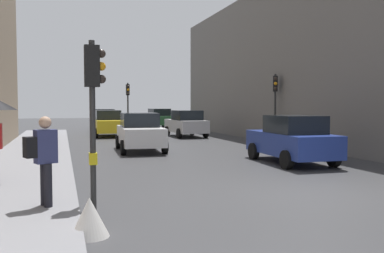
{
  "coord_description": "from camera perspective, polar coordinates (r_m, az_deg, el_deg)",
  "views": [
    {
      "loc": [
        -5.78,
        -8.98,
        2.17
      ],
      "look_at": [
        -0.13,
        9.5,
        1.15
      ],
      "focal_mm": 39.87,
      "sensor_mm": 36.0,
      "label": 1
    }
  ],
  "objects": [
    {
      "name": "sidewalk_kerb",
      "position": [
        15.17,
        -21.35,
        -5.11
      ],
      "size": [
        2.94,
        40.0,
        0.16
      ],
      "primitive_type": "cube",
      "color": "gray",
      "rests_on": "ground"
    },
    {
      "name": "car_silver_hatchback",
      "position": [
        28.42,
        -0.79,
        0.4
      ],
      "size": [
        2.16,
        4.27,
        1.76
      ],
      "color": "#BCBCC1",
      "rests_on": "ground"
    },
    {
      "name": "car_green_estate",
      "position": [
        39.11,
        -4.47,
        1.1
      ],
      "size": [
        2.24,
        4.31,
        1.76
      ],
      "color": "#2D6038",
      "rests_on": "ground"
    },
    {
      "name": "car_dark_suv",
      "position": [
        36.15,
        -11.65,
        0.89
      ],
      "size": [
        2.16,
        4.27,
        1.76
      ],
      "color": "black",
      "rests_on": "ground"
    },
    {
      "name": "car_white_compact",
      "position": [
        19.89,
        -6.98,
        -0.74
      ],
      "size": [
        2.17,
        4.28,
        1.76
      ],
      "color": "silver",
      "rests_on": "ground"
    },
    {
      "name": "traffic_light_near_left",
      "position": [
        8.93,
        -13.04,
        4.34
      ],
      "size": [
        0.43,
        0.24,
        3.46
      ],
      "color": "#2D2D2D",
      "rests_on": "ground"
    },
    {
      "name": "traffic_light_far_median",
      "position": [
        33.09,
        -8.58,
        3.75
      ],
      "size": [
        0.25,
        0.43,
        3.8
      ],
      "color": "#2D2D2D",
      "rests_on": "ground"
    },
    {
      "name": "car_yellow_taxi",
      "position": [
        29.3,
        -11.19,
        0.42
      ],
      "size": [
        2.06,
        4.22,
        1.76
      ],
      "color": "yellow",
      "rests_on": "ground"
    },
    {
      "name": "warning_sign_triangle",
      "position": [
        7.3,
        -13.54,
        -11.71
      ],
      "size": [
        0.64,
        0.64,
        0.65
      ],
      "primitive_type": "cone",
      "color": "silver",
      "rests_on": "ground"
    },
    {
      "name": "pedestrian_with_grey_backpack",
      "position": [
        8.84,
        -19.26,
        -3.69
      ],
      "size": [
        0.66,
        0.47,
        1.77
      ],
      "color": "black",
      "rests_on": "sidewalk_kerb"
    },
    {
      "name": "car_blue_van",
      "position": [
        16.06,
        13.22,
        -1.69
      ],
      "size": [
        2.1,
        4.24,
        1.76
      ],
      "color": "navy",
      "rests_on": "ground"
    },
    {
      "name": "ground_plane",
      "position": [
        10.9,
        15.61,
        -8.58
      ],
      "size": [
        120.0,
        120.0,
        0.0
      ],
      "primitive_type": "plane",
      "color": "#38383A"
    },
    {
      "name": "traffic_light_mid_street",
      "position": [
        23.31,
        11.07,
        4.03
      ],
      "size": [
        0.34,
        0.45,
        3.78
      ],
      "color": "#2D2D2D",
      "rests_on": "ground"
    }
  ]
}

